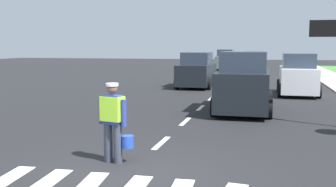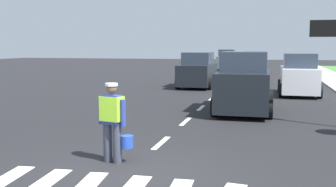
# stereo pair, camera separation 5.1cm
# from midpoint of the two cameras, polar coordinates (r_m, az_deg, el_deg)

# --- Properties ---
(ground_plane) EXTENTS (96.00, 96.00, 0.00)m
(ground_plane) POSITION_cam_midpoint_polar(r_m,az_deg,el_deg) (28.16, 8.65, 1.65)
(ground_plane) COLOR black
(lane_center_line) EXTENTS (0.14, 46.40, 0.01)m
(lane_center_line) POSITION_cam_midpoint_polar(r_m,az_deg,el_deg) (32.33, 9.35, 2.29)
(lane_center_line) COLOR silver
(lane_center_line) RESTS_ON ground
(road_worker) EXTENTS (0.77, 0.38, 1.67)m
(road_worker) POSITION_cam_midpoint_polar(r_m,az_deg,el_deg) (8.49, -7.81, -3.52)
(road_worker) COLOR #383D4C
(road_worker) RESTS_ON ground
(lane_direction_sign) EXTENTS (1.16, 0.11, 3.20)m
(lane_direction_sign) POSITION_cam_midpoint_polar(r_m,az_deg,el_deg) (13.07, 22.31, 6.09)
(lane_direction_sign) COLOR gray
(lane_direction_sign) RESTS_ON ground
(car_oncoming_second) EXTENTS (2.06, 4.23, 2.07)m
(car_oncoming_second) POSITION_cam_midpoint_polar(r_m,az_deg,el_deg) (24.15, 4.01, 3.18)
(car_oncoming_second) COLOR black
(car_oncoming_second) RESTS_ON ground
(car_outgoing_ahead) EXTENTS (2.07, 4.29, 2.23)m
(car_outgoing_ahead) POSITION_cam_midpoint_polar(r_m,az_deg,el_deg) (15.24, 10.56, 1.34)
(car_outgoing_ahead) COLOR black
(car_outgoing_ahead) RESTS_ON ground
(car_oncoming_third) EXTENTS (2.01, 4.23, 2.09)m
(car_oncoming_third) POSITION_cam_midpoint_polar(r_m,az_deg,el_deg) (42.57, 8.05, 4.65)
(car_oncoming_third) COLOR slate
(car_oncoming_third) RESTS_ON ground
(car_outgoing_far) EXTENTS (1.99, 4.39, 2.05)m
(car_outgoing_far) POSITION_cam_midpoint_polar(r_m,az_deg,el_deg) (33.05, 12.08, 3.97)
(car_outgoing_far) COLOR silver
(car_outgoing_far) RESTS_ON ground
(car_parked_far) EXTENTS (1.96, 3.85, 2.07)m
(car_parked_far) POSITION_cam_midpoint_polar(r_m,az_deg,el_deg) (21.19, 17.75, 2.39)
(car_parked_far) COLOR silver
(car_parked_far) RESTS_ON ground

